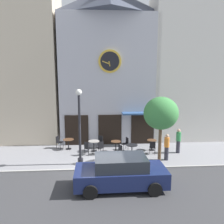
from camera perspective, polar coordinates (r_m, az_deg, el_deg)
name	(u,v)px	position (r m, az deg, el deg)	size (l,w,h in m)	color
ground_plane	(102,175)	(12.63, -2.46, -15.58)	(25.05, 10.61, 0.13)	gray
clock_building	(109,65)	(18.17, -0.83, 11.91)	(7.55, 4.20, 11.79)	#B2B2BC
neighbor_building_left	(16,41)	(20.24, -23.11, 16.10)	(6.69, 4.66, 15.79)	beige
neighbor_building_right	(193,46)	(19.96, 19.76, 15.54)	(6.62, 3.07, 15.20)	silver
street_lamp	(80,127)	(13.34, -8.20, -3.77)	(0.36, 0.36, 4.50)	black
street_tree	(161,114)	(13.51, 12.29, -0.41)	(2.05, 1.84, 4.05)	brown
cafe_table_near_curb	(68,142)	(16.58, -10.97, -7.44)	(0.76, 0.76, 0.73)	black
cafe_table_center	(94,144)	(15.90, -4.60, -7.99)	(0.77, 0.77, 0.74)	black
cafe_table_rightmost	(116,144)	(15.75, 0.97, -8.20)	(0.68, 0.68, 0.76)	black
cafe_table_leftmost	(132,148)	(14.99, 5.06, -9.06)	(0.74, 0.74, 0.77)	black
cafe_table_center_left	(152,143)	(16.32, 10.06, -7.77)	(0.67, 0.67, 0.74)	black
cafe_chair_mid_row	(87,147)	(15.25, -6.24, -8.87)	(0.56, 0.56, 0.90)	black
cafe_chair_curbside	(59,141)	(16.95, -13.34, -7.17)	(0.52, 0.52, 0.90)	black
cafe_chair_right_end	(152,147)	(15.56, 10.21, -8.59)	(0.48, 0.48, 0.90)	black
cafe_chair_corner	(126,143)	(16.16, 3.53, -7.76)	(0.51, 0.51, 0.90)	black
cafe_chair_near_tree	(100,147)	(15.26, -2.98, -8.82)	(0.55, 0.55, 0.90)	black
cafe_chair_left_end	(122,151)	(14.58, 2.43, -9.71)	(0.54, 0.54, 0.90)	black
cafe_chair_by_entrance	(100,141)	(16.55, -3.11, -7.33)	(0.56, 0.56, 0.90)	black
pedestrian_green	(178,141)	(16.13, 16.45, -6.94)	(0.38, 0.38, 1.67)	#2D2D38
pedestrian_orange	(167,147)	(14.64, 13.67, -8.52)	(0.42, 0.42, 1.67)	#2D2D38
parked_car_navy	(121,172)	(11.03, 2.19, -15.00)	(4.32, 2.06, 1.55)	navy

